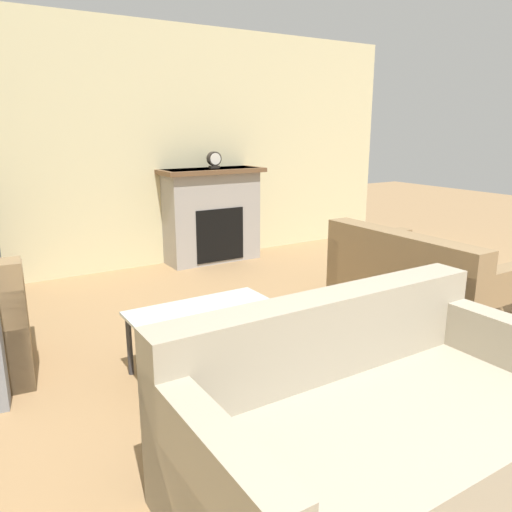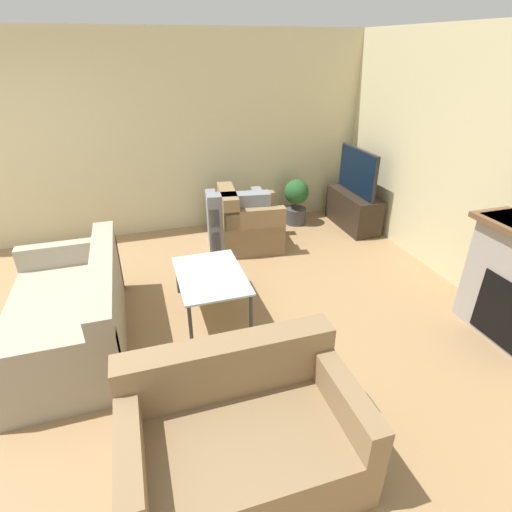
% 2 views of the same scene
% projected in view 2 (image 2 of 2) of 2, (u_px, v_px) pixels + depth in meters
% --- Properties ---
extents(wall_back, '(7.83, 0.06, 2.70)m').
position_uv_depth(wall_back, '(472.00, 166.00, 4.21)').
color(wall_back, beige).
rests_on(wall_back, ground_plane).
extents(wall_left, '(0.06, 7.97, 2.70)m').
position_uv_depth(wall_left, '(196.00, 136.00, 5.60)').
color(wall_left, beige).
rests_on(wall_left, ground_plane).
extents(tv_stand, '(1.01, 0.41, 0.53)m').
position_uv_depth(tv_stand, '(353.00, 210.00, 6.06)').
color(tv_stand, '#2D2319').
rests_on(tv_stand, ground_plane).
extents(tv, '(0.95, 0.06, 0.65)m').
position_uv_depth(tv, '(358.00, 172.00, 5.78)').
color(tv, '#232328').
rests_on(tv, tv_stand).
extents(couch_sectional, '(1.81, 0.99, 0.82)m').
position_uv_depth(couch_sectional, '(72.00, 317.00, 3.63)').
color(couch_sectional, '#9E937F').
rests_on(couch_sectional, ground_plane).
extents(couch_loveseat, '(0.90, 1.43, 0.82)m').
position_uv_depth(couch_loveseat, '(241.00, 438.00, 2.51)').
color(couch_loveseat, '#8C704C').
rests_on(couch_loveseat, ground_plane).
extents(armchair_by_window, '(0.95, 0.92, 0.82)m').
position_uv_depth(armchair_by_window, '(237.00, 223.00, 5.53)').
color(armchair_by_window, gray).
rests_on(armchair_by_window, ground_plane).
extents(armchair_accent, '(0.85, 0.88, 0.82)m').
position_uv_depth(armchair_accent, '(248.00, 226.00, 5.44)').
color(armchair_accent, '#8C704C').
rests_on(armchair_accent, ground_plane).
extents(coffee_table, '(0.97, 0.67, 0.43)m').
position_uv_depth(coffee_table, '(211.00, 278.00, 4.05)').
color(coffee_table, '#333338').
rests_on(coffee_table, ground_plane).
extents(potted_plant, '(0.37, 0.37, 0.70)m').
position_uv_depth(potted_plant, '(296.00, 200.00, 6.11)').
color(potted_plant, '#47474C').
rests_on(potted_plant, ground_plane).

